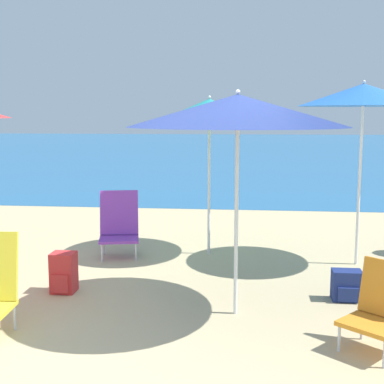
{
  "coord_description": "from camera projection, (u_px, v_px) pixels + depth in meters",
  "views": [
    {
      "loc": [
        0.72,
        -4.38,
        1.85
      ],
      "look_at": [
        0.1,
        1.45,
        1.0
      ],
      "focal_mm": 50.0,
      "sensor_mm": 36.0,
      "label": 1
    }
  ],
  "objects": [
    {
      "name": "ground_plane",
      "position": [
        163.0,
        329.0,
        4.65
      ],
      "size": [
        60.0,
        60.0,
        0.0
      ],
      "primitive_type": "plane",
      "color": "#C6B284"
    },
    {
      "name": "sea_water",
      "position": [
        236.0,
        147.0,
        30.19
      ],
      "size": [
        60.0,
        40.0,
        0.01
      ],
      "color": "#23669E",
      "rests_on": "ground"
    },
    {
      "name": "backpack_red",
      "position": [
        64.0,
        273.0,
        5.6
      ],
      "size": [
        0.25,
        0.25,
        0.42
      ],
      "color": "red",
      "rests_on": "ground"
    },
    {
      "name": "beach_chair_orange",
      "position": [
        380.0,
        307.0,
        4.21
      ],
      "size": [
        0.64,
        0.64,
        0.7
      ],
      "rotation": [
        0.0,
        0.0,
        -0.72
      ],
      "color": "silver",
      "rests_on": "ground"
    },
    {
      "name": "beach_umbrella_navy",
      "position": [
        238.0,
        111.0,
        4.75
      ],
      "size": [
        1.99,
        1.99,
        2.07
      ],
      "color": "white",
      "rests_on": "ground"
    },
    {
      "name": "beach_chair_purple",
      "position": [
        119.0,
        224.0,
        7.04
      ],
      "size": [
        0.61,
        0.64,
        0.85
      ],
      "rotation": [
        0.0,
        0.0,
        0.21
      ],
      "color": "silver",
      "rests_on": "ground"
    },
    {
      "name": "beach_umbrella_blue",
      "position": [
        363.0,
        95.0,
        6.37
      ],
      "size": [
        1.55,
        1.55,
        2.26
      ],
      "color": "white",
      "rests_on": "ground"
    },
    {
      "name": "backpack_navy",
      "position": [
        347.0,
        286.0,
        5.36
      ],
      "size": [
        0.29,
        0.23,
        0.31
      ],
      "color": "navy",
      "rests_on": "ground"
    },
    {
      "name": "beach_umbrella_teal",
      "position": [
        209.0,
        113.0,
        6.9
      ],
      "size": [
        1.64,
        1.64,
        2.09
      ],
      "color": "white",
      "rests_on": "ground"
    }
  ]
}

